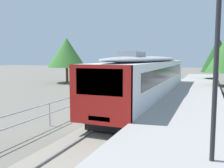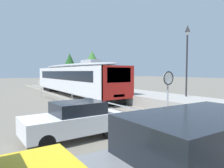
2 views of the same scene
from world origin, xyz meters
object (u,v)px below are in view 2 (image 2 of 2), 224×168
Objects in this scene: speed_limit_sign at (168,87)px; parked_suv_grey at (195,168)px; platform_lamp_mid_platform at (187,47)px; parked_hatchback_white at (74,120)px; commuter_train at (73,77)px.

speed_limit_sign is 5.61m from parked_suv_grey.
parked_suv_grey is at bearing -141.34° from platform_lamp_mid_platform.
parked_hatchback_white is (0.00, 5.73, -0.27)m from parked_suv_grey.
speed_limit_sign reaches higher than parked_hatchback_white.
parked_hatchback_white is at bearing -167.46° from platform_lamp_mid_platform.
speed_limit_sign is at bearing -24.18° from parked_hatchback_white.
parked_suv_grey is (-3.73, -4.06, -1.06)m from speed_limit_sign.
speed_limit_sign is at bearing 47.48° from parked_suv_grey.
parked_suv_grey is at bearing -90.03° from parked_hatchback_white.
speed_limit_sign is 0.61× the size of parked_suv_grey.
platform_lamp_mid_platform is 1.16× the size of parked_suv_grey.
platform_lamp_mid_platform reaches higher than speed_limit_sign.
commuter_train is 20.60m from parked_suv_grey.
commuter_train is at bearing 68.51° from parked_hatchback_white.
commuter_train is 3.51× the size of platform_lamp_mid_platform.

